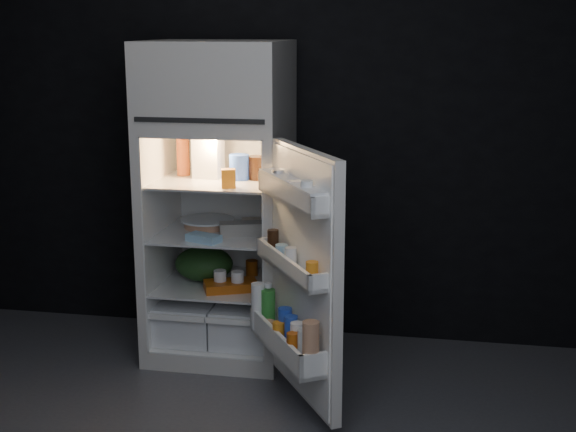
% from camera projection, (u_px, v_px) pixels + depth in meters
% --- Properties ---
extents(wall_back, '(4.00, 0.00, 2.70)m').
position_uv_depth(wall_back, '(272.00, 114.00, 4.74)').
color(wall_back, black).
rests_on(wall_back, ground).
extents(refrigerator, '(0.76, 0.71, 1.78)m').
position_uv_depth(refrigerator, '(220.00, 190.00, 4.51)').
color(refrigerator, silver).
rests_on(refrigerator, ground).
extents(fridge_door, '(0.54, 0.71, 1.22)m').
position_uv_depth(fridge_door, '(299.00, 280.00, 3.80)').
color(fridge_door, silver).
rests_on(fridge_door, ground).
extents(milk_jug, '(0.15, 0.15, 0.24)m').
position_uv_depth(milk_jug, '(208.00, 156.00, 4.48)').
color(milk_jug, white).
rests_on(milk_jug, refrigerator).
extents(mayo_jar, '(0.14, 0.14, 0.14)m').
position_uv_depth(mayo_jar, '(239.00, 167.00, 4.42)').
color(mayo_jar, '#2244B8').
rests_on(mayo_jar, refrigerator).
extents(jam_jar, '(0.11, 0.11, 0.13)m').
position_uv_depth(jam_jar, '(258.00, 168.00, 4.43)').
color(jam_jar, black).
rests_on(jam_jar, refrigerator).
extents(amber_bottle, '(0.08, 0.08, 0.22)m').
position_uv_depth(amber_bottle, '(183.00, 156.00, 4.55)').
color(amber_bottle, '#C0511E').
rests_on(amber_bottle, refrigerator).
extents(small_carton, '(0.09, 0.07, 0.10)m').
position_uv_depth(small_carton, '(228.00, 178.00, 4.21)').
color(small_carton, orange).
rests_on(small_carton, refrigerator).
extents(egg_carton, '(0.28, 0.18, 0.07)m').
position_uv_depth(egg_carton, '(244.00, 229.00, 4.44)').
color(egg_carton, gray).
rests_on(egg_carton, refrigerator).
extents(pie, '(0.27, 0.27, 0.04)m').
position_uv_depth(pie, '(208.00, 224.00, 4.61)').
color(pie, tan).
rests_on(pie, refrigerator).
extents(flat_package, '(0.21, 0.16, 0.04)m').
position_uv_depth(flat_package, '(204.00, 238.00, 4.30)').
color(flat_package, '#87B4D2').
rests_on(flat_package, refrigerator).
extents(wrapped_pkg, '(0.12, 0.11, 0.05)m').
position_uv_depth(wrapped_pkg, '(251.00, 223.00, 4.61)').
color(wrapped_pkg, beige).
rests_on(wrapped_pkg, refrigerator).
extents(produce_bag, '(0.37, 0.32, 0.20)m').
position_uv_depth(produce_bag, '(204.00, 264.00, 4.60)').
color(produce_bag, '#193815').
rests_on(produce_bag, refrigerator).
extents(yogurt_tray, '(0.33, 0.26, 0.05)m').
position_uv_depth(yogurt_tray, '(231.00, 286.00, 4.45)').
color(yogurt_tray, '#A4490E').
rests_on(yogurt_tray, refrigerator).
extents(small_can_red, '(0.07, 0.07, 0.09)m').
position_uv_depth(small_can_red, '(252.00, 268.00, 4.71)').
color(small_can_red, '#A4490E').
rests_on(small_can_red, refrigerator).
extents(small_can_silver, '(0.09, 0.09, 0.09)m').
position_uv_depth(small_can_silver, '(274.00, 268.00, 4.70)').
color(small_can_silver, silver).
rests_on(small_can_silver, refrigerator).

